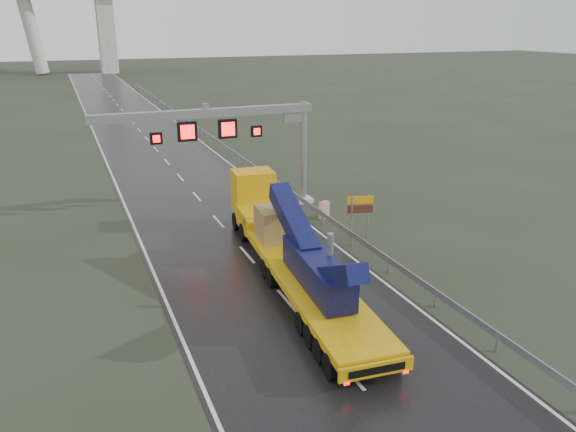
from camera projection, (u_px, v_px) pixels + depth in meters
name	position (u px, v px, depth m)	size (l,w,h in m)	color
ground	(325.00, 345.00, 22.64)	(400.00, 400.00, 0.00)	#293021
road	(156.00, 149.00, 57.67)	(11.00, 200.00, 0.02)	black
guardrail	(242.00, 158.00, 50.86)	(0.20, 140.00, 1.40)	gray
sign_gantry	(238.00, 129.00, 37.32)	(14.90, 1.20, 7.42)	#BABAB5
heavy_haul_truck	(285.00, 238.00, 29.23)	(4.28, 18.97, 4.42)	#E6B40C
exit_sign_pair	(360.00, 208.00, 33.32)	(1.53, 0.44, 2.68)	#95989D
striped_barrier	(324.00, 210.00, 37.14)	(0.69, 0.37, 1.16)	red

